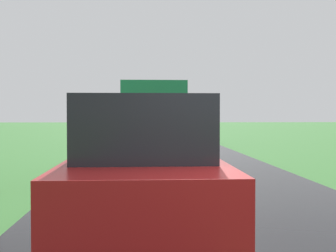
# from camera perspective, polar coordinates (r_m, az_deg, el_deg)

# --- Properties ---
(banana_truck_near) EXTENTS (2.38, 5.82, 2.80)m
(banana_truck_near) POSITION_cam_1_polar(r_m,az_deg,el_deg) (13.33, -1.85, 0.11)
(banana_truck_near) COLOR #2D2D30
(banana_truck_near) RESTS_ON road_surface
(banana_truck_far) EXTENTS (2.38, 5.81, 2.80)m
(banana_truck_far) POSITION_cam_1_polar(r_m,az_deg,el_deg) (26.72, -1.60, 0.80)
(banana_truck_far) COLOR #2D2D30
(banana_truck_far) RESTS_ON road_surface
(following_car) EXTENTS (1.74, 4.10, 1.92)m
(following_car) POSITION_cam_1_polar(r_m,az_deg,el_deg) (5.30, -3.22, -6.31)
(following_car) COLOR maroon
(following_car) RESTS_ON road_surface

